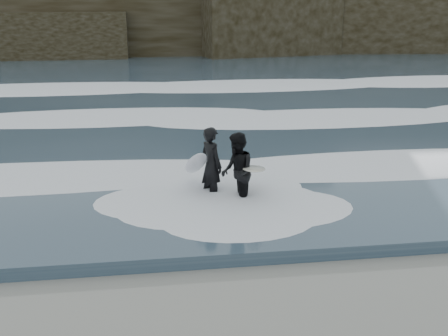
{
  "coord_description": "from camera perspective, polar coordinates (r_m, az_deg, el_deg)",
  "views": [
    {
      "loc": [
        -1.88,
        -6.85,
        5.09
      ],
      "look_at": [
        0.04,
        6.48,
        1.0
      ],
      "focal_mm": 45.0,
      "sensor_mm": 36.0,
      "label": 1
    }
  ],
  "objects": [
    {
      "name": "sea",
      "position": [
        36.24,
        -5.22,
        9.0
      ],
      "size": [
        90.0,
        52.0,
        0.3
      ],
      "primitive_type": "cube",
      "color": "#314253",
      "rests_on": "ground"
    },
    {
      "name": "foam_near",
      "position": [
        16.63,
        -1.38,
        0.52
      ],
      "size": [
        60.0,
        3.2,
        0.2
      ],
      "primitive_type": "ellipsoid",
      "color": "white",
      "rests_on": "sea"
    },
    {
      "name": "foam_mid",
      "position": [
        23.4,
        -3.45,
        5.35
      ],
      "size": [
        60.0,
        4.0,
        0.24
      ],
      "primitive_type": "ellipsoid",
      "color": "white",
      "rests_on": "sea"
    },
    {
      "name": "foam_far",
      "position": [
        32.24,
        -4.83,
        8.57
      ],
      "size": [
        60.0,
        4.8,
        0.3
      ],
      "primitive_type": "ellipsoid",
      "color": "white",
      "rests_on": "sea"
    },
    {
      "name": "surfer_left",
      "position": [
        14.34,
        -1.47,
        0.32
      ],
      "size": [
        1.09,
        1.68,
        1.99
      ],
      "color": "black",
      "rests_on": "ground"
    },
    {
      "name": "surfer_right",
      "position": [
        13.83,
        1.48,
        -0.37
      ],
      "size": [
        1.24,
        2.16,
        1.96
      ],
      "color": "black",
      "rests_on": "ground"
    }
  ]
}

